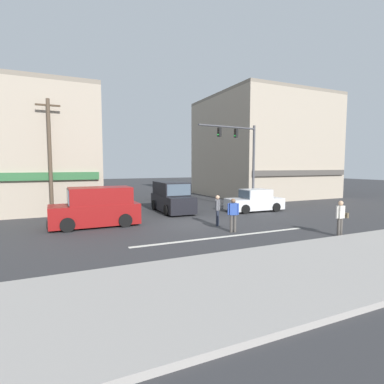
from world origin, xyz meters
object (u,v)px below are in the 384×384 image
(traffic_light_mast, at_px, (244,153))
(utility_pole_near_left, at_px, (50,157))
(pedestrian_far_side, at_px, (233,213))
(pedestrian_mid_crossing, at_px, (218,208))
(van_crossing_leftbound, at_px, (172,198))
(pedestrian_foreground_with_bag, at_px, (341,216))
(sedan_crossing_center, at_px, (255,201))
(van_parked_curbside, at_px, (97,208))

(traffic_light_mast, bearing_deg, utility_pole_near_left, 170.04)
(utility_pole_near_left, height_order, pedestrian_far_side, utility_pole_near_left)
(traffic_light_mast, relative_size, pedestrian_mid_crossing, 3.71)
(van_crossing_leftbound, xyz_separation_m, pedestrian_far_side, (0.41, -7.40, -0.06))
(traffic_light_mast, relative_size, pedestrian_foreground_with_bag, 3.71)
(traffic_light_mast, xyz_separation_m, sedan_crossing_center, (0.54, -0.69, -3.46))
(traffic_light_mast, relative_size, van_parked_curbside, 1.34)
(utility_pole_near_left, xyz_separation_m, pedestrian_mid_crossing, (8.22, -6.40, -2.86))
(van_parked_curbside, bearing_deg, pedestrian_mid_crossing, -23.60)
(van_crossing_leftbound, bearing_deg, sedan_crossing_center, -21.95)
(utility_pole_near_left, bearing_deg, sedan_crossing_center, -12.42)
(sedan_crossing_center, bearing_deg, pedestrian_far_side, -134.56)
(van_parked_curbside, relative_size, pedestrian_mid_crossing, 2.76)
(pedestrian_foreground_with_bag, relative_size, pedestrian_far_side, 1.00)
(traffic_light_mast, xyz_separation_m, pedestrian_far_side, (-4.56, -5.87, -3.23))
(sedan_crossing_center, bearing_deg, van_parked_curbside, -175.50)
(sedan_crossing_center, bearing_deg, traffic_light_mast, 128.35)
(pedestrian_foreground_with_bag, relative_size, pedestrian_mid_crossing, 1.00)
(van_parked_curbside, bearing_deg, van_crossing_leftbound, 29.29)
(sedan_crossing_center, relative_size, van_parked_curbside, 0.90)
(utility_pole_near_left, height_order, van_parked_curbside, utility_pole_near_left)
(pedestrian_foreground_with_bag, bearing_deg, sedan_crossing_center, 82.31)
(utility_pole_near_left, relative_size, pedestrian_far_side, 4.38)
(sedan_crossing_center, height_order, pedestrian_foreground_with_bag, pedestrian_foreground_with_bag)
(pedestrian_mid_crossing, bearing_deg, pedestrian_far_side, -92.80)
(traffic_light_mast, bearing_deg, pedestrian_foreground_with_bag, -93.55)
(traffic_light_mast, bearing_deg, van_crossing_leftbound, 162.83)
(pedestrian_foreground_with_bag, distance_m, pedestrian_far_side, 4.92)
(utility_pole_near_left, xyz_separation_m, traffic_light_mast, (12.69, -2.23, 0.37))
(van_crossing_leftbound, distance_m, pedestrian_foreground_with_bag, 11.15)
(traffic_light_mast, bearing_deg, van_parked_curbside, -171.56)
(van_parked_curbside, height_order, pedestrian_foreground_with_bag, van_parked_curbside)
(sedan_crossing_center, bearing_deg, pedestrian_mid_crossing, -145.23)
(pedestrian_far_side, bearing_deg, van_parked_curbside, 143.87)
(pedestrian_far_side, bearing_deg, pedestrian_mid_crossing, 87.20)
(traffic_light_mast, bearing_deg, pedestrian_far_side, -127.84)
(pedestrian_foreground_with_bag, bearing_deg, utility_pole_near_left, 138.03)
(sedan_crossing_center, bearing_deg, utility_pole_near_left, 167.58)
(sedan_crossing_center, height_order, pedestrian_far_side, pedestrian_far_side)
(traffic_light_mast, relative_size, sedan_crossing_center, 1.49)
(utility_pole_near_left, xyz_separation_m, van_crossing_leftbound, (7.73, -0.69, -2.80))
(traffic_light_mast, relative_size, pedestrian_far_side, 3.71)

